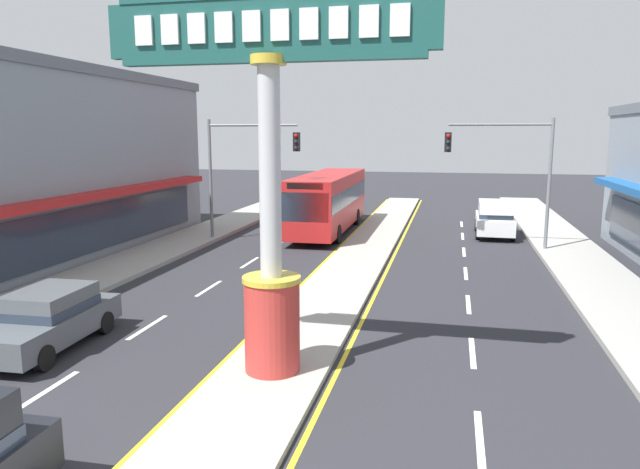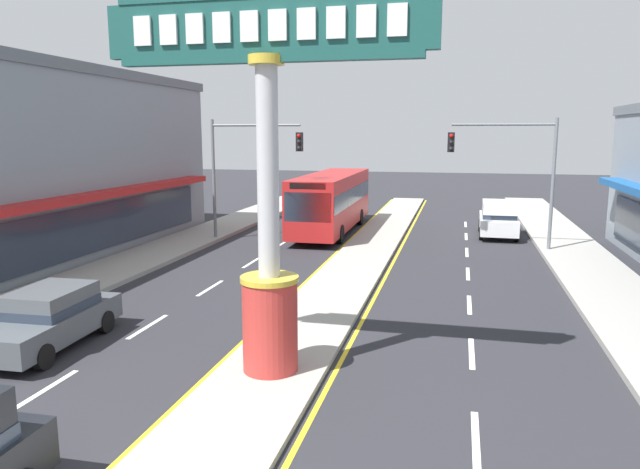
% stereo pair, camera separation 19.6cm
% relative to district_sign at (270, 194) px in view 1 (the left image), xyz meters
% --- Properties ---
extents(median_strip, '(2.47, 52.00, 0.14)m').
position_rel_district_sign_xyz_m(median_strip, '(-0.00, 11.29, -4.13)').
color(median_strip, '#A39E93').
rests_on(median_strip, ground).
extents(sidewalk_left, '(3.00, 60.00, 0.18)m').
position_rel_district_sign_xyz_m(sidewalk_left, '(-9.33, 9.29, -4.11)').
color(sidewalk_left, '#9E9B93').
rests_on(sidewalk_left, ground).
extents(sidewalk_right, '(3.00, 60.00, 0.18)m').
position_rel_district_sign_xyz_m(sidewalk_right, '(9.33, 9.29, -4.11)').
color(sidewalk_right, '#9E9B93').
rests_on(sidewalk_right, ground).
extents(lane_markings, '(9.21, 52.00, 0.01)m').
position_rel_district_sign_xyz_m(lane_markings, '(-0.00, 9.94, -4.19)').
color(lane_markings, silver).
rests_on(lane_markings, ground).
extents(district_sign, '(7.21, 1.32, 8.27)m').
position_rel_district_sign_xyz_m(district_sign, '(0.00, 0.00, 0.00)').
color(district_sign, '#B7332D').
rests_on(district_sign, median_strip).
extents(storefront_left, '(9.45, 21.86, 8.39)m').
position_rel_district_sign_xyz_m(storefront_left, '(-15.26, 10.16, -0.00)').
color(storefront_left, gray).
rests_on(storefront_left, ground).
extents(traffic_light_left_side, '(4.86, 0.46, 6.20)m').
position_rel_district_sign_xyz_m(traffic_light_left_side, '(-6.47, 15.95, 0.05)').
color(traffic_light_left_side, slate).
rests_on(traffic_light_left_side, ground).
extents(traffic_light_right_side, '(4.86, 0.46, 6.20)m').
position_rel_district_sign_xyz_m(traffic_light_right_side, '(6.47, 16.42, 0.05)').
color(traffic_light_right_side, slate).
rests_on(traffic_light_right_side, ground).
extents(bus_near_right_lane, '(2.63, 11.22, 3.26)m').
position_rel_district_sign_xyz_m(bus_near_right_lane, '(-2.88, 19.99, -2.33)').
color(bus_near_right_lane, '#B21E1E').
rests_on(bus_near_right_lane, ground).
extents(suv_far_right_lane, '(2.02, 4.63, 1.90)m').
position_rel_district_sign_xyz_m(suv_far_right_lane, '(6.18, 20.52, -3.21)').
color(suv_far_right_lane, white).
rests_on(suv_far_right_lane, ground).
extents(sedan_near_left_lane, '(1.95, 4.36, 1.53)m').
position_rel_district_sign_xyz_m(sedan_near_left_lane, '(-6.19, 0.46, -3.41)').
color(sedan_near_left_lane, '#4C5156').
rests_on(sedan_near_left_lane, ground).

